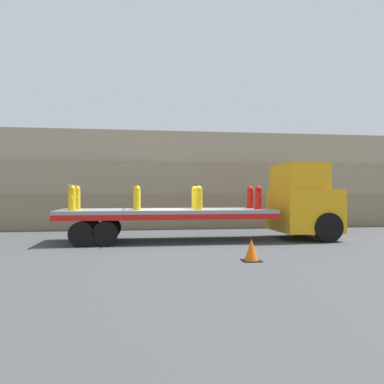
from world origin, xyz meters
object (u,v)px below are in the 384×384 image
(fire_hydrant_red_far_3, at_px, (250,198))
(fire_hydrant_yellow_near_1, at_px, (137,198))
(fire_hydrant_yellow_near_0, at_px, (72,198))
(flatbed_trailer, at_px, (151,216))
(fire_hydrant_yellow_far_1, at_px, (137,198))
(traffic_cone, at_px, (251,250))
(fire_hydrant_yellow_far_0, at_px, (77,198))
(fire_hydrant_red_near_3, at_px, (258,198))
(fire_hydrant_yellow_near_2, at_px, (199,198))
(truck_cab, at_px, (305,202))
(fire_hydrant_yellow_far_2, at_px, (195,198))

(fire_hydrant_red_far_3, bearing_deg, fire_hydrant_yellow_near_1, -166.94)
(fire_hydrant_yellow_near_0, xyz_separation_m, fire_hydrant_red_far_3, (6.92, 1.07, 0.00))
(flatbed_trailer, distance_m, fire_hydrant_yellow_far_1, 1.02)
(fire_hydrant_yellow_near_0, distance_m, traffic_cone, 6.89)
(fire_hydrant_yellow_far_0, bearing_deg, fire_hydrant_yellow_far_1, 0.00)
(fire_hydrant_red_near_3, bearing_deg, fire_hydrant_red_far_3, 90.00)
(fire_hydrant_yellow_far_1, xyz_separation_m, fire_hydrant_yellow_near_2, (2.31, -1.07, 0.00))
(flatbed_trailer, bearing_deg, traffic_cone, -60.41)
(fire_hydrant_red_near_3, bearing_deg, fire_hydrant_yellow_far_0, 171.21)
(fire_hydrant_red_near_3, height_order, traffic_cone, fire_hydrant_red_near_3)
(truck_cab, distance_m, fire_hydrant_yellow_near_2, 4.47)
(fire_hydrant_yellow_far_0, height_order, fire_hydrant_yellow_far_2, same)
(truck_cab, height_order, fire_hydrant_yellow_far_1, truck_cab)
(fire_hydrant_yellow_far_2, distance_m, fire_hydrant_red_far_3, 2.31)
(fire_hydrant_yellow_near_1, bearing_deg, truck_cab, 4.54)
(flatbed_trailer, bearing_deg, fire_hydrant_yellow_near_1, -134.62)
(fire_hydrant_yellow_far_0, xyz_separation_m, fire_hydrant_yellow_near_2, (4.61, -1.07, 0.00))
(flatbed_trailer, height_order, fire_hydrant_yellow_far_1, fire_hydrant_yellow_far_1)
(fire_hydrant_yellow_near_0, height_order, fire_hydrant_yellow_far_0, same)
(fire_hydrant_yellow_far_1, xyz_separation_m, fire_hydrant_yellow_far_2, (2.31, 0.00, 0.00))
(fire_hydrant_red_near_3, bearing_deg, fire_hydrant_yellow_near_2, 180.00)
(truck_cab, distance_m, fire_hydrant_yellow_near_0, 9.06)
(fire_hydrant_yellow_near_0, xyz_separation_m, fire_hydrant_yellow_near_2, (4.61, 0.00, 0.00))
(fire_hydrant_yellow_near_0, height_order, traffic_cone, fire_hydrant_yellow_near_0)
(fire_hydrant_yellow_far_2, bearing_deg, fire_hydrant_red_near_3, -24.89)
(fire_hydrant_yellow_far_0, xyz_separation_m, fire_hydrant_red_near_3, (6.92, -1.07, 0.00))
(fire_hydrant_yellow_near_1, xyz_separation_m, traffic_cone, (3.11, -4.02, -1.37))
(fire_hydrant_yellow_far_1, distance_m, traffic_cone, 6.12)
(fire_hydrant_yellow_far_2, xyz_separation_m, fire_hydrant_red_near_3, (2.31, -1.07, 0.00))
(fire_hydrant_yellow_near_0, relative_size, fire_hydrant_yellow_near_1, 1.00)
(fire_hydrant_yellow_far_0, bearing_deg, fire_hydrant_red_far_3, 0.00)
(fire_hydrant_yellow_far_0, height_order, fire_hydrant_red_far_3, same)
(flatbed_trailer, distance_m, fire_hydrant_red_near_3, 4.18)
(fire_hydrant_yellow_near_1, height_order, fire_hydrant_yellow_far_2, same)
(fire_hydrant_yellow_near_2, xyz_separation_m, traffic_cone, (0.81, -4.02, -1.37))
(fire_hydrant_yellow_near_0, relative_size, fire_hydrant_red_far_3, 1.00)
(fire_hydrant_yellow_near_0, relative_size, fire_hydrant_yellow_far_0, 1.00)
(fire_hydrant_yellow_far_2, distance_m, fire_hydrant_red_near_3, 2.54)
(flatbed_trailer, relative_size, fire_hydrant_red_far_3, 9.03)
(fire_hydrant_yellow_far_0, distance_m, traffic_cone, 7.56)
(truck_cab, xyz_separation_m, fire_hydrant_yellow_far_1, (-6.74, 0.54, 0.18))
(fire_hydrant_yellow_near_2, bearing_deg, traffic_cone, -78.65)
(fire_hydrant_yellow_near_1, bearing_deg, fire_hydrant_red_near_3, 0.00)
(truck_cab, relative_size, fire_hydrant_yellow_far_1, 3.35)
(truck_cab, relative_size, fire_hydrant_yellow_near_2, 3.35)
(flatbed_trailer, bearing_deg, fire_hydrant_yellow_near_2, -16.75)
(flatbed_trailer, bearing_deg, fire_hydrant_red_far_3, 7.46)
(fire_hydrant_yellow_near_2, bearing_deg, fire_hydrant_yellow_far_1, 155.11)
(fire_hydrant_yellow_far_1, bearing_deg, fire_hydrant_red_near_3, -13.06)
(fire_hydrant_yellow_far_2, xyz_separation_m, fire_hydrant_red_far_3, (2.31, 0.00, 0.00))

